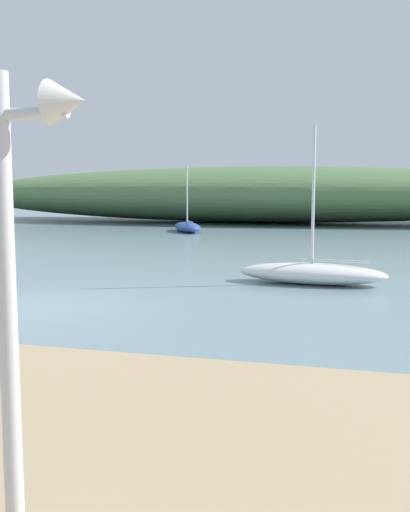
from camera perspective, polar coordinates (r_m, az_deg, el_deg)
The scene contains 4 objects.
ground_plane at distance 12.87m, azimuth -15.77°, elevation -4.72°, with size 120.00×120.00×0.00m, color gray.
distant_hill at distance 45.09m, azimuth 4.51°, elevation 6.02°, with size 49.29×12.97×4.22m, color #517547.
sailboat_far_left at distance 15.50m, azimuth 10.40°, elevation -1.63°, with size 3.93×1.50×4.09m.
sailboat_east_reach at distance 34.23m, azimuth -1.75°, elevation 2.88°, with size 3.08×4.28×3.88m.
Camera 1 is at (6.51, -10.84, 2.44)m, focal length 40.91 mm.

